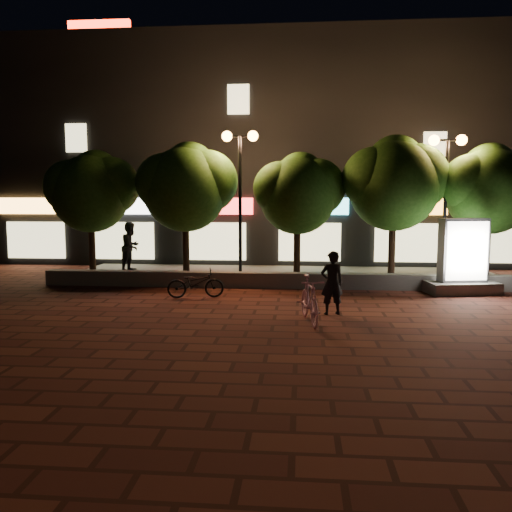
# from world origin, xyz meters

# --- Properties ---
(ground) EXTENTS (80.00, 80.00, 0.00)m
(ground) POSITION_xyz_m (0.00, 0.00, 0.00)
(ground) COLOR #5A261C
(ground) RESTS_ON ground
(retaining_wall) EXTENTS (16.00, 0.45, 0.50)m
(retaining_wall) POSITION_xyz_m (0.00, 4.00, 0.25)
(retaining_wall) COLOR slate
(retaining_wall) RESTS_ON ground
(sidewalk) EXTENTS (16.00, 5.00, 0.08)m
(sidewalk) POSITION_xyz_m (0.00, 6.50, 0.04)
(sidewalk) COLOR slate
(sidewalk) RESTS_ON ground
(building_block) EXTENTS (28.00, 8.12, 11.30)m
(building_block) POSITION_xyz_m (-0.01, 12.99, 5.00)
(building_block) COLOR black
(building_block) RESTS_ON ground
(tree_far_left) EXTENTS (3.36, 2.80, 4.63)m
(tree_far_left) POSITION_xyz_m (-6.95, 5.46, 3.29)
(tree_far_left) COLOR black
(tree_far_left) RESTS_ON sidewalk
(tree_left) EXTENTS (3.60, 3.00, 4.89)m
(tree_left) POSITION_xyz_m (-3.45, 5.46, 3.44)
(tree_left) COLOR black
(tree_left) RESTS_ON sidewalk
(tree_mid) EXTENTS (3.24, 2.70, 4.50)m
(tree_mid) POSITION_xyz_m (0.55, 5.46, 3.22)
(tree_mid) COLOR black
(tree_mid) RESTS_ON sidewalk
(tree_right) EXTENTS (3.72, 3.10, 5.07)m
(tree_right) POSITION_xyz_m (3.86, 5.46, 3.57)
(tree_right) COLOR black
(tree_right) RESTS_ON sidewalk
(tree_far_right) EXTENTS (3.48, 2.90, 4.76)m
(tree_far_right) POSITION_xyz_m (7.05, 5.46, 3.37)
(tree_far_right) COLOR black
(tree_far_right) RESTS_ON sidewalk
(street_lamp_left) EXTENTS (1.26, 0.36, 5.18)m
(street_lamp_left) POSITION_xyz_m (-1.50, 5.20, 4.03)
(street_lamp_left) COLOR black
(street_lamp_left) RESTS_ON sidewalk
(street_lamp_right) EXTENTS (1.26, 0.36, 4.98)m
(street_lamp_right) POSITION_xyz_m (5.50, 5.20, 3.89)
(street_lamp_right) COLOR black
(street_lamp_right) RESTS_ON sidewalk
(ad_kiosk) EXTENTS (2.32, 1.45, 2.34)m
(ad_kiosk) POSITION_xyz_m (5.65, 3.50, 0.94)
(ad_kiosk) COLOR slate
(ad_kiosk) RESTS_ON ground
(scooter_pink) EXTENTS (0.86, 1.93, 1.12)m
(scooter_pink) POSITION_xyz_m (0.85, -0.79, 0.56)
(scooter_pink) COLOR pink
(scooter_pink) RESTS_ON ground
(rider) EXTENTS (0.68, 0.53, 1.64)m
(rider) POSITION_xyz_m (1.43, 0.18, 0.82)
(rider) COLOR black
(rider) RESTS_ON ground
(scooter_parked) EXTENTS (1.76, 0.94, 0.88)m
(scooter_parked) POSITION_xyz_m (-2.48, 2.05, 0.44)
(scooter_parked) COLOR black
(scooter_parked) RESTS_ON ground
(pedestrian) EXTENTS (0.95, 1.09, 1.93)m
(pedestrian) POSITION_xyz_m (-6.06, 6.96, 1.05)
(pedestrian) COLOR black
(pedestrian) RESTS_ON sidewalk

